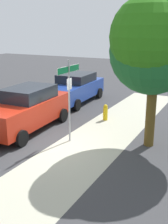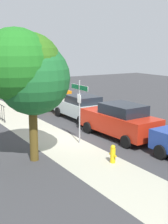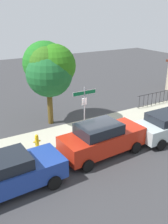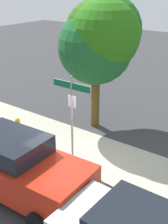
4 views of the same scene
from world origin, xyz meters
name	(u,v)px [view 3 (image 3 of 4)]	position (x,y,z in m)	size (l,w,h in m)	color
ground_plane	(95,136)	(0.00, 0.00, 0.00)	(60.00, 60.00, 0.00)	#38383A
sidewalk_strip	(109,122)	(2.00, 1.30, 0.00)	(24.00, 2.60, 0.00)	#AFAD97
street_sign	(84,103)	(-0.53, 0.40, 2.21)	(1.54, 0.07, 3.17)	#9EA0A5
shade_tree	(49,67)	(-1.45, 3.41, 3.87)	(3.30, 3.68, 5.53)	#544219
car_blue	(9,173)	(-5.92, -2.42, 0.87)	(4.74, 2.29, 1.69)	navy
car_red	(102,139)	(-0.81, -1.92, 0.93)	(4.76, 2.25, 1.85)	red
iron_fence	(162,97)	(8.15, 2.30, 0.56)	(5.45, 0.04, 1.07)	black
fire_hydrant	(37,141)	(-3.57, 0.60, 0.38)	(0.42, 0.22, 0.78)	yellow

